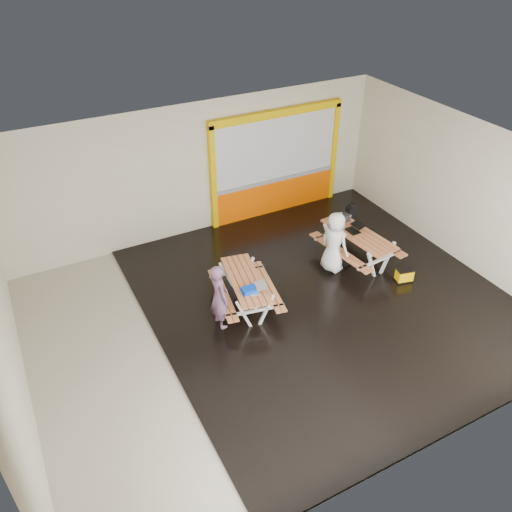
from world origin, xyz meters
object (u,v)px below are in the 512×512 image
person_right (334,242)px  blue_pouch (249,290)px  picnic_table_right (358,240)px  backpack (351,212)px  person_left (219,296)px  dark_case (345,259)px  toolbox (342,218)px  laptop_left (257,288)px  laptop_right (355,229)px  picnic_table_left (246,285)px  fluke_bag (404,275)px

person_right → blue_pouch: bearing=88.5°
picnic_table_right → blue_pouch: size_ratio=6.92×
person_right → backpack: size_ratio=3.30×
person_left → dark_case: (3.66, 0.66, -0.66)m
picnic_table_right → backpack: (0.55, 1.03, 0.12)m
toolbox → person_right: bearing=-134.3°
person_right → dark_case: size_ratio=3.87×
person_left → toolbox: 4.10m
laptop_left → blue_pouch: size_ratio=1.45×
blue_pouch → backpack: size_ratio=0.68×
laptop_right → backpack: laptop_right is taller
backpack → dark_case: 1.42m
picnic_table_left → laptop_left: 0.51m
toolbox → backpack: toolbox is taller
picnic_table_left → picnic_table_right: picnic_table_right is taller
person_left → fluke_bag: bearing=-100.5°
toolbox → dark_case: bearing=-111.8°
person_right → fluke_bag: person_right is taller
picnic_table_left → backpack: 3.97m
dark_case → person_right: bearing=-162.8°
person_right → laptop_left: size_ratio=3.34×
person_right → toolbox: size_ratio=3.84×
person_right → laptop_left: bearing=90.0°
person_left → laptop_right: size_ratio=3.64×
laptop_right → dark_case: bearing=-160.1°
laptop_left → laptop_right: (3.14, 0.89, 0.06)m
backpack → laptop_left: bearing=-154.5°
picnic_table_left → person_right: (2.41, 0.19, 0.27)m
picnic_table_right → person_right: (-0.78, -0.10, 0.22)m
picnic_table_right → fluke_bag: bearing=-69.5°
picnic_table_right → toolbox: bearing=93.3°
person_left → fluke_bag: (4.40, -0.63, -0.57)m
toolbox → picnic_table_left: bearing=-163.3°
picnic_table_right → toolbox: 0.71m
picnic_table_left → blue_pouch: size_ratio=6.60×
person_left → blue_pouch: (0.63, -0.11, 0.01)m
backpack → fluke_bag: 2.33m
backpack → dark_case: bearing=-130.5°
fluke_bag → dark_case: bearing=119.9°
person_right → laptop_right: person_right is taller
picnic_table_right → blue_pouch: bearing=-167.9°
toolbox → dark_case: 1.01m
person_right → laptop_left: 2.46m
picnic_table_right → laptop_right: bearing=95.1°
person_left → laptop_left: person_left is taller
blue_pouch → laptop_right: bearing=14.7°
backpack → fluke_bag: bearing=-92.3°
person_right → dark_case: bearing=-87.9°
dark_case → toolbox: bearing=68.2°
laptop_right → toolbox: (-0.02, 0.51, 0.03)m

